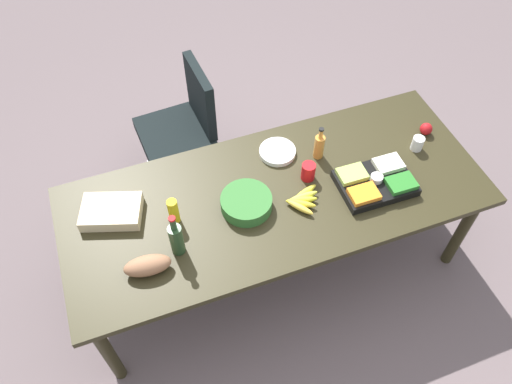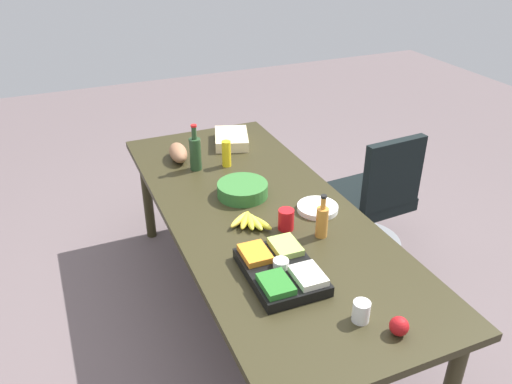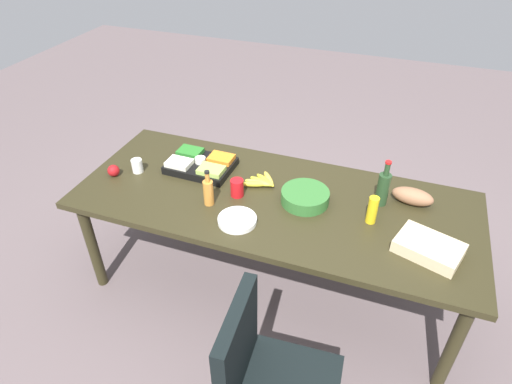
# 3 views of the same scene
# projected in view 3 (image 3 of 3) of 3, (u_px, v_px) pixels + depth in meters

# --- Properties ---
(ground_plane) EXTENTS (10.00, 10.00, 0.00)m
(ground_plane) POSITION_uv_depth(u_px,v_px,m) (271.00, 282.00, 3.07)
(ground_plane) COLOR #67595A
(conference_table) EXTENTS (2.42, 0.98, 0.75)m
(conference_table) POSITION_uv_depth(u_px,v_px,m) (273.00, 207.00, 2.67)
(conference_table) COLOR #2F2A17
(conference_table) RESTS_ON ground
(banana_bunch) EXTENTS (0.22, 0.21, 0.04)m
(banana_bunch) POSITION_uv_depth(u_px,v_px,m) (262.00, 181.00, 2.73)
(banana_bunch) COLOR yellow
(banana_bunch) RESTS_ON conference_table
(mustard_bottle) EXTENTS (0.07, 0.07, 0.17)m
(mustard_bottle) POSITION_uv_depth(u_px,v_px,m) (372.00, 210.00, 2.40)
(mustard_bottle) COLOR yellow
(mustard_bottle) RESTS_ON conference_table
(wine_bottle) EXTENTS (0.08, 0.08, 0.29)m
(wine_bottle) POSITION_uv_depth(u_px,v_px,m) (383.00, 188.00, 2.52)
(wine_bottle) COLOR #254124
(wine_bottle) RESTS_ON conference_table
(dressing_bottle) EXTENTS (0.08, 0.08, 0.23)m
(dressing_bottle) POSITION_uv_depth(u_px,v_px,m) (208.00, 191.00, 2.54)
(dressing_bottle) COLOR orange
(dressing_bottle) RESTS_ON conference_table
(salad_bowl) EXTENTS (0.32, 0.32, 0.08)m
(salad_bowl) POSITION_uv_depth(u_px,v_px,m) (305.00, 197.00, 2.58)
(salad_bowl) COLOR #316D2E
(salad_bowl) RESTS_ON conference_table
(sheet_cake) EXTENTS (0.37, 0.31, 0.07)m
(sheet_cake) POSITION_uv_depth(u_px,v_px,m) (429.00, 248.00, 2.23)
(sheet_cake) COLOR beige
(sheet_cake) RESTS_ON conference_table
(veggie_tray) EXTENTS (0.43, 0.31, 0.09)m
(veggie_tray) POSITION_uv_depth(u_px,v_px,m) (201.00, 164.00, 2.87)
(veggie_tray) COLOR black
(veggie_tray) RESTS_ON conference_table
(bread_loaf) EXTENTS (0.25, 0.13, 0.10)m
(bread_loaf) POSITION_uv_depth(u_px,v_px,m) (413.00, 196.00, 2.56)
(bread_loaf) COLOR #986748
(bread_loaf) RESTS_ON conference_table
(apple_red) EXTENTS (0.09, 0.09, 0.08)m
(apple_red) POSITION_uv_depth(u_px,v_px,m) (114.00, 171.00, 2.80)
(apple_red) COLOR #AE1418
(apple_red) RESTS_ON conference_table
(red_solo_cup) EXTENTS (0.08, 0.08, 0.11)m
(red_solo_cup) POSITION_uv_depth(u_px,v_px,m) (237.00, 188.00, 2.62)
(red_solo_cup) COLOR red
(red_solo_cup) RESTS_ON conference_table
(paper_plate_stack) EXTENTS (0.26, 0.26, 0.03)m
(paper_plate_stack) POSITION_uv_depth(u_px,v_px,m) (237.00, 220.00, 2.44)
(paper_plate_stack) COLOR white
(paper_plate_stack) RESTS_ON conference_table
(paper_cup) EXTENTS (0.08, 0.08, 0.09)m
(paper_cup) POSITION_uv_depth(u_px,v_px,m) (137.00, 166.00, 2.84)
(paper_cup) COLOR white
(paper_cup) RESTS_ON conference_table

